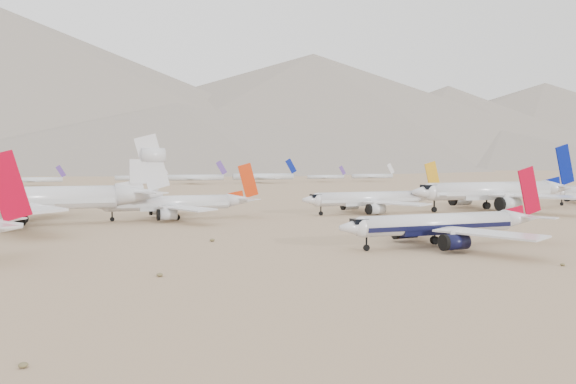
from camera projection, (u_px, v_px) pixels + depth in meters
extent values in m
plane|color=#917154|center=(394.00, 244.00, 101.97)|extent=(7000.00, 7000.00, 0.00)
cylinder|color=silver|center=(437.00, 224.00, 98.37)|extent=(29.82, 3.52, 3.52)
cube|color=black|center=(437.00, 226.00, 98.39)|extent=(29.22, 3.58, 0.79)
sphere|color=silver|center=(362.00, 227.00, 93.09)|extent=(3.52, 3.52, 3.52)
cube|color=black|center=(359.00, 221.00, 92.85)|extent=(2.47, 2.29, 0.88)
cone|color=silver|center=(520.00, 218.00, 104.88)|extent=(7.46, 3.52, 3.52)
cube|color=silver|center=(489.00, 233.00, 89.45)|extent=(11.52, 18.15, 0.55)
cube|color=silver|center=(540.00, 217.00, 102.17)|extent=(4.73, 6.19, 0.21)
cylinder|color=black|center=(456.00, 242.00, 91.05)|extent=(4.14, 2.54, 2.54)
cube|color=silver|center=(415.00, 221.00, 108.98)|extent=(11.52, 18.15, 0.55)
cube|color=silver|center=(513.00, 214.00, 108.57)|extent=(4.73, 6.19, 0.21)
cylinder|color=black|center=(406.00, 232.00, 104.74)|extent=(4.14, 2.54, 2.54)
cube|color=#AD001B|center=(529.00, 191.00, 105.34)|extent=(5.65, 0.28, 9.31)
cylinder|color=black|center=(366.00, 248.00, 93.59)|extent=(1.06, 0.44, 1.06)
cylinder|color=black|center=(452.00, 244.00, 96.68)|extent=(1.48, 0.88, 1.48)
cylinder|color=black|center=(435.00, 240.00, 101.28)|extent=(1.48, 0.88, 1.48)
cube|color=silver|center=(0.00, 225.00, 80.72)|extent=(5.57, 7.28, 0.25)
cube|color=silver|center=(7.00, 220.00, 88.27)|extent=(5.57, 7.28, 0.25)
cube|color=#AD001B|center=(8.00, 186.00, 84.47)|extent=(6.65, 0.34, 10.95)
cylinder|color=silver|center=(490.00, 190.00, 173.68)|extent=(43.82, 5.31, 5.31)
cube|color=silver|center=(490.00, 193.00, 173.72)|extent=(42.94, 5.39, 1.19)
sphere|color=silver|center=(431.00, 192.00, 165.93)|extent=(5.31, 5.31, 5.31)
cube|color=black|center=(428.00, 187.00, 165.57)|extent=(3.72, 3.45, 1.33)
cone|color=silver|center=(557.00, 188.00, 183.25)|extent=(10.95, 5.31, 5.31)
cube|color=silver|center=(537.00, 196.00, 160.51)|extent=(16.92, 26.67, 0.82)
cube|color=silver|center=(575.00, 186.00, 179.24)|extent=(6.95, 9.09, 0.32)
cylinder|color=silver|center=(509.00, 204.00, 162.88)|extent=(6.09, 3.82, 3.82)
cube|color=silver|center=(467.00, 191.00, 189.34)|extent=(16.92, 26.67, 0.82)
cube|color=silver|center=(550.00, 185.00, 188.69)|extent=(6.95, 9.09, 0.32)
cylinder|color=silver|center=(461.00, 199.00, 183.11)|extent=(6.09, 3.82, 3.82)
cube|color=#010F72|center=(565.00, 165.00, 183.93)|extent=(8.30, 0.42, 13.68)
cylinder|color=black|center=(434.00, 210.00, 166.67)|extent=(1.59, 0.66, 1.59)
cylinder|color=black|center=(503.00, 207.00, 171.12)|extent=(2.23, 1.33, 2.23)
cylinder|color=black|center=(487.00, 206.00, 178.06)|extent=(2.23, 1.33, 2.23)
cylinder|color=silver|center=(368.00, 198.00, 161.28)|extent=(31.88, 3.87, 3.87)
cube|color=silver|center=(368.00, 200.00, 161.31)|extent=(31.24, 3.93, 0.87)
sphere|color=silver|center=(318.00, 200.00, 155.64)|extent=(3.87, 3.87, 3.87)
cube|color=black|center=(316.00, 196.00, 155.38)|extent=(2.71, 2.52, 0.97)
cone|color=silver|center=(426.00, 196.00, 168.24)|extent=(7.97, 3.87, 3.87)
cube|color=silver|center=(397.00, 203.00, 151.70)|extent=(12.31, 19.40, 0.60)
cube|color=silver|center=(438.00, 195.00, 165.33)|extent=(5.06, 6.62, 0.23)
cylinder|color=silver|center=(377.00, 209.00, 153.42)|extent=(4.43, 2.79, 2.79)
cube|color=silver|center=(358.00, 198.00, 172.68)|extent=(12.31, 19.40, 0.60)
cube|color=silver|center=(424.00, 194.00, 172.20)|extent=(5.06, 6.62, 0.23)
cylinder|color=silver|center=(350.00, 205.00, 168.15)|extent=(4.43, 2.79, 2.79)
cube|color=#C38614|center=(433.00, 177.00, 168.74)|extent=(6.04, 0.31, 9.95)
cylinder|color=black|center=(321.00, 213.00, 156.19)|extent=(1.16, 0.48, 1.16)
cylinder|color=black|center=(377.00, 212.00, 159.41)|extent=(1.63, 0.97, 1.63)
cylinder|color=black|center=(368.00, 210.00, 164.48)|extent=(1.63, 0.97, 1.63)
cylinder|color=silver|center=(170.00, 203.00, 145.35)|extent=(30.72, 3.75, 3.75)
cube|color=silver|center=(170.00, 205.00, 145.38)|extent=(30.10, 3.81, 0.84)
sphere|color=silver|center=(108.00, 204.00, 139.92)|extent=(3.75, 3.75, 3.75)
cube|color=black|center=(106.00, 200.00, 139.66)|extent=(2.63, 2.44, 0.94)
cone|color=silver|center=(241.00, 200.00, 152.06)|extent=(7.68, 3.75, 3.75)
cube|color=silver|center=(187.00, 208.00, 136.11)|extent=(11.86, 18.70, 0.58)
cube|color=silver|center=(250.00, 199.00, 149.25)|extent=(4.88, 6.38, 0.23)
cylinder|color=silver|center=(168.00, 215.00, 137.76)|extent=(4.27, 2.70, 2.70)
cube|color=silver|center=(173.00, 202.00, 156.35)|extent=(11.86, 18.70, 0.58)
cube|color=silver|center=(242.00, 197.00, 155.88)|extent=(4.88, 6.38, 0.23)
cylinder|color=silver|center=(159.00, 210.00, 151.98)|extent=(4.27, 2.70, 2.70)
cube|color=red|center=(248.00, 180.00, 152.53)|extent=(5.82, 0.30, 9.59)
cylinder|color=black|center=(112.00, 219.00, 140.44)|extent=(1.13, 0.47, 1.13)
cylinder|color=black|center=(177.00, 217.00, 143.54)|extent=(1.58, 0.94, 1.58)
cylinder|color=black|center=(174.00, 215.00, 148.44)|extent=(1.58, 0.94, 1.58)
cylinder|color=silver|center=(12.00, 199.00, 129.83)|extent=(46.40, 5.56, 5.56)
cube|color=silver|center=(12.00, 202.00, 129.87)|extent=(45.47, 5.64, 1.25)
cone|color=silver|center=(139.00, 194.00, 139.96)|extent=(11.60, 5.56, 5.56)
cube|color=silver|center=(23.00, 208.00, 115.92)|extent=(17.92, 28.24, 0.86)
cube|color=silver|center=(151.00, 193.00, 135.73)|extent=(7.36, 9.63, 0.33)
cube|color=silver|center=(34.00, 198.00, 146.38)|extent=(17.92, 28.24, 0.86)
cube|color=silver|center=(146.00, 190.00, 145.71)|extent=(7.36, 9.63, 0.33)
cylinder|color=silver|center=(6.00, 210.00, 139.78)|extent=(6.44, 4.00, 4.00)
cube|color=silver|center=(152.00, 162.00, 140.68)|extent=(8.79, 0.44, 14.49)
cylinder|color=silver|center=(153.00, 155.00, 140.70)|extent=(5.80, 3.60, 3.60)
cylinder|color=black|center=(20.00, 222.00, 127.16)|extent=(2.33, 1.39, 2.33)
cylinder|color=black|center=(23.00, 219.00, 134.42)|extent=(2.33, 1.39, 2.33)
sphere|color=silver|center=(560.00, 192.00, 191.95)|extent=(3.93, 3.93, 3.93)
cube|color=black|center=(559.00, 189.00, 191.69)|extent=(2.75, 2.56, 0.98)
cube|color=silver|center=(573.00, 192.00, 209.34)|extent=(12.57, 19.81, 0.61)
cylinder|color=silver|center=(572.00, 197.00, 204.71)|extent=(4.52, 2.83, 2.83)
cylinder|color=black|center=(562.00, 204.00, 192.51)|extent=(1.18, 0.49, 1.18)
cube|color=#010F72|center=(2.00, 169.00, 346.96)|extent=(7.82, 0.39, 9.85)
cylinder|color=silver|center=(35.00, 180.00, 351.84)|extent=(31.92, 3.15, 3.15)
cube|color=#53338D|center=(61.00, 171.00, 356.87)|extent=(6.36, 0.32, 8.01)
cube|color=silver|center=(34.00, 181.00, 344.14)|extent=(8.41, 14.70, 0.32)
cube|color=silver|center=(36.00, 180.00, 359.58)|extent=(8.41, 14.70, 0.32)
cylinder|color=silver|center=(140.00, 178.00, 390.98)|extent=(34.06, 3.37, 3.37)
cube|color=silver|center=(163.00, 170.00, 396.36)|extent=(6.78, 0.34, 8.54)
cube|color=silver|center=(142.00, 179.00, 382.78)|extent=(8.97, 15.68, 0.34)
cube|color=silver|center=(139.00, 178.00, 399.24)|extent=(8.97, 15.68, 0.34)
cylinder|color=silver|center=(194.00, 178.00, 387.28)|extent=(41.00, 4.05, 4.05)
cube|color=#53338D|center=(221.00, 168.00, 393.75)|extent=(8.16, 0.41, 10.28)
cube|color=silver|center=(197.00, 179.00, 377.41)|extent=(10.80, 18.87, 0.41)
cube|color=silver|center=(191.00, 178.00, 397.22)|extent=(10.80, 18.87, 0.41)
cylinder|color=silver|center=(263.00, 177.00, 406.44)|extent=(45.46, 4.49, 4.49)
cube|color=#010F72|center=(291.00, 166.00, 413.62)|extent=(9.05, 0.45, 11.40)
cube|color=silver|center=(269.00, 178.00, 395.49)|extent=(11.98, 20.93, 0.45)
cube|color=silver|center=(259.00, 177.00, 417.47)|extent=(11.98, 20.93, 0.45)
cylinder|color=silver|center=(326.00, 177.00, 427.45)|extent=(29.89, 2.95, 2.95)
cube|color=#53338D|center=(342.00, 170.00, 432.16)|extent=(5.95, 0.30, 7.50)
cube|color=silver|center=(330.00, 178.00, 420.25)|extent=(7.87, 13.76, 0.30)
cube|color=silver|center=(322.00, 177.00, 434.69)|extent=(7.87, 13.76, 0.30)
cylinder|color=silver|center=(372.00, 176.00, 441.46)|extent=(35.23, 3.48, 3.48)
cube|color=silver|center=(391.00, 169.00, 447.02)|extent=(7.02, 0.35, 8.84)
cube|color=silver|center=(378.00, 177.00, 432.97)|extent=(9.28, 16.22, 0.35)
cube|color=silver|center=(367.00, 176.00, 450.00)|extent=(9.28, 16.22, 0.35)
cone|color=slate|center=(173.00, 125.00, 1548.50)|extent=(1824.00, 1824.00, 240.00)
cone|color=slate|center=(313.00, 111.00, 1889.90)|extent=(2356.00, 2356.00, 380.00)
cone|color=slate|center=(448.00, 126.00, 2013.21)|extent=(1682.00, 1682.00, 290.00)
cone|color=slate|center=(544.00, 125.00, 2364.09)|extent=(2380.00, 2380.00, 350.00)
cone|color=slate|center=(179.00, 136.00, 1178.58)|extent=(1260.00, 1260.00, 140.00)
cone|color=slate|center=(502.00, 149.00, 1480.49)|extent=(900.00, 900.00, 100.00)
ellipsoid|color=brown|center=(23.00, 365.00, 40.23)|extent=(0.70, 0.70, 0.39)
ellipsoid|color=brown|center=(160.00, 275.00, 72.44)|extent=(0.84, 0.84, 0.46)
ellipsoid|color=brown|center=(212.00, 240.00, 104.64)|extent=(0.98, 0.98, 0.54)
ellipsoid|color=brown|center=(563.00, 265.00, 79.88)|extent=(0.70, 0.70, 0.39)
ellipsoid|color=brown|center=(496.00, 235.00, 112.09)|extent=(0.84, 0.84, 0.46)
ellipsoid|color=brown|center=(459.00, 219.00, 144.30)|extent=(0.98, 0.98, 0.54)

